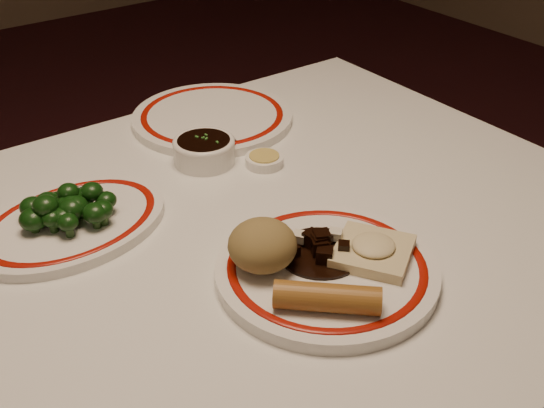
{
  "coord_description": "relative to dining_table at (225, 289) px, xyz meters",
  "views": [
    {
      "loc": [
        -0.41,
        -0.67,
        1.31
      ],
      "look_at": [
        0.06,
        -0.03,
        0.8
      ],
      "focal_mm": 45.0,
      "sensor_mm": 36.0,
      "label": 1
    }
  ],
  "objects": [
    {
      "name": "fried_wonton",
      "position": [
        0.12,
        -0.17,
        0.12
      ],
      "size": [
        0.13,
        0.13,
        0.03
      ],
      "color": "beige",
      "rests_on": "main_plate"
    },
    {
      "name": "main_plate",
      "position": [
        0.06,
        -0.15,
        0.1
      ],
      "size": [
        0.31,
        0.31,
        0.02
      ],
      "color": "white",
      "rests_on": "dining_table"
    },
    {
      "name": "broccoli_pile",
      "position": [
        -0.16,
        0.15,
        0.13
      ],
      "size": [
        0.14,
        0.11,
        0.05
      ],
      "color": "#23471C",
      "rests_on": "broccoli_plate"
    },
    {
      "name": "mustard_dish",
      "position": [
        0.17,
        0.14,
        0.1
      ],
      "size": [
        0.06,
        0.06,
        0.02
      ],
      "color": "white",
      "rests_on": "dining_table"
    },
    {
      "name": "soy_bowl",
      "position": [
        0.1,
        0.21,
        0.11
      ],
      "size": [
        0.1,
        0.1,
        0.04
      ],
      "color": "white",
      "rests_on": "dining_table"
    },
    {
      "name": "rice_mound",
      "position": [
        -0.0,
        -0.1,
        0.14
      ],
      "size": [
        0.09,
        0.09,
        0.06
      ],
      "primitive_type": "ellipsoid",
      "color": "olive",
      "rests_on": "main_plate"
    },
    {
      "name": "sweet_sour_dish",
      "position": [
        0.14,
        0.23,
        0.1
      ],
      "size": [
        0.06,
        0.06,
        0.02
      ],
      "color": "white",
      "rests_on": "dining_table"
    },
    {
      "name": "spring_roll",
      "position": [
        0.01,
        -0.22,
        0.13
      ],
      "size": [
        0.12,
        0.11,
        0.03
      ],
      "primitive_type": "cylinder",
      "rotation": [
        1.57,
        0.0,
        0.83
      ],
      "color": "#986225",
      "rests_on": "main_plate"
    },
    {
      "name": "far_plate",
      "position": [
        0.19,
        0.33,
        0.1
      ],
      "size": [
        0.34,
        0.34,
        0.02
      ],
      "color": "white",
      "rests_on": "dining_table"
    },
    {
      "name": "dining_table",
      "position": [
        0.0,
        0.0,
        0.0
      ],
      "size": [
        1.2,
        0.9,
        0.75
      ],
      "color": "white",
      "rests_on": "ground"
    },
    {
      "name": "broccoli_plate",
      "position": [
        -0.16,
        0.15,
        0.1
      ],
      "size": [
        0.32,
        0.28,
        0.02
      ],
      "color": "white",
      "rests_on": "dining_table"
    },
    {
      "name": "stirfry_heap",
      "position": [
        0.07,
        -0.12,
        0.12
      ],
      "size": [
        0.11,
        0.11,
        0.03
      ],
      "color": "black",
      "rests_on": "main_plate"
    }
  ]
}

